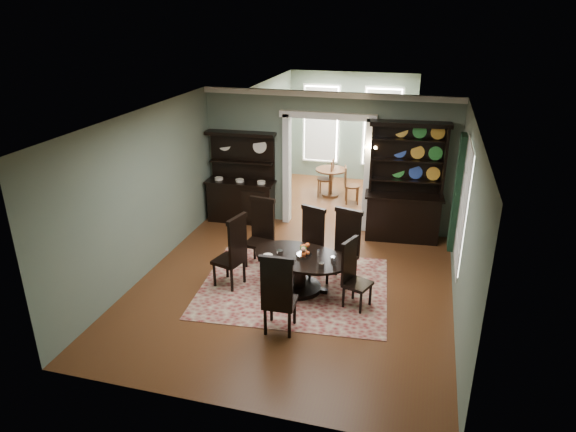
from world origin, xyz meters
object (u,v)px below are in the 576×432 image
(dining_table, at_px, (300,266))
(sideboard, at_px, (241,191))
(welsh_dresser, at_px, (404,198))
(parlor_table, at_px, (331,178))

(dining_table, bearing_deg, sideboard, 141.83)
(sideboard, relative_size, welsh_dresser, 0.83)
(welsh_dresser, xyz_separation_m, parlor_table, (-1.97, 2.19, -0.43))
(welsh_dresser, bearing_deg, parlor_table, 126.77)
(dining_table, height_order, sideboard, sideboard)
(dining_table, relative_size, sideboard, 0.94)
(welsh_dresser, height_order, parlor_table, welsh_dresser)
(dining_table, distance_m, parlor_table, 4.92)
(parlor_table, bearing_deg, sideboard, -127.72)
(dining_table, xyz_separation_m, parlor_table, (-0.40, 4.91, 0.01))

